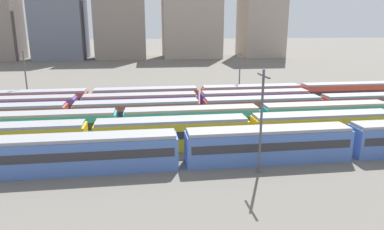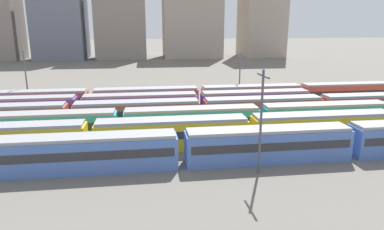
# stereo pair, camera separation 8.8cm
# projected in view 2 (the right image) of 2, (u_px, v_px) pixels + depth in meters

# --- Properties ---
(ground_plane) EXTENTS (600.00, 600.00, 0.00)m
(ground_plane) POSITION_uv_depth(u_px,v_px,m) (36.00, 135.00, 47.14)
(ground_plane) COLOR #666059
(train_track_0) EXTENTS (112.50, 3.06, 3.75)m
(train_track_0) POSITION_uv_depth(u_px,v_px,m) (349.00, 140.00, 39.12)
(train_track_0) COLOR #4C70BC
(train_track_0) RESTS_ON ground_plane
(train_track_1) EXTENTS (74.70, 3.06, 3.75)m
(train_track_1) POSITION_uv_depth(u_px,v_px,m) (249.00, 130.00, 42.79)
(train_track_1) COLOR yellow
(train_track_1) RESTS_ON ground_plane
(train_track_2) EXTENTS (74.70, 3.06, 3.75)m
(train_track_2) POSITION_uv_depth(u_px,v_px,m) (260.00, 118.00, 48.18)
(train_track_2) COLOR teal
(train_track_2) RESTS_ON ground_plane
(train_track_3) EXTENTS (93.60, 3.06, 3.75)m
(train_track_3) POSITION_uv_depth(u_px,v_px,m) (263.00, 109.00, 53.45)
(train_track_3) COLOR #BC4C38
(train_track_3) RESTS_ON ground_plane
(train_track_4) EXTENTS (55.80, 3.06, 3.75)m
(train_track_4) POSITION_uv_depth(u_px,v_px,m) (141.00, 105.00, 55.98)
(train_track_4) COLOR #6B429E
(train_track_4) RESTS_ON ground_plane
(train_track_5) EXTENTS (74.70, 3.06, 3.75)m
(train_track_5) POSITION_uv_depth(u_px,v_px,m) (200.00, 97.00, 62.35)
(train_track_5) COLOR #BC4C38
(train_track_5) RESTS_ON ground_plane
(catenary_pole_0) EXTENTS (0.24, 3.20, 10.43)m
(catenary_pole_0) POSITION_uv_depth(u_px,v_px,m) (261.00, 118.00, 33.81)
(catenary_pole_0) COLOR #4C4C51
(catenary_pole_0) RESTS_ON ground_plane
(catenary_pole_1) EXTENTS (0.24, 3.20, 9.08)m
(catenary_pole_1) POSITION_uv_depth(u_px,v_px,m) (240.00, 76.00, 65.64)
(catenary_pole_1) COLOR #4C4C51
(catenary_pole_1) RESTS_ON ground_plane
(catenary_pole_3) EXTENTS (0.24, 3.20, 10.10)m
(catenary_pole_3) POSITION_uv_depth(u_px,v_px,m) (26.00, 77.00, 60.29)
(catenary_pole_3) COLOR #4C4C51
(catenary_pole_3) RESTS_ON ground_plane
(distant_building_1) EXTENTS (19.76, 21.30, 40.19)m
(distant_building_1) POSITION_uv_depth(u_px,v_px,m) (59.00, 9.00, 143.07)
(distant_building_1) COLOR slate
(distant_building_1) RESTS_ON ground_plane
(distant_building_2) EXTENTS (20.56, 18.60, 37.78)m
(distant_building_2) POSITION_uv_depth(u_px,v_px,m) (120.00, 13.00, 146.62)
(distant_building_2) COLOR gray
(distant_building_2) RESTS_ON ground_plane
(distant_building_3) EXTENTS (24.63, 18.70, 37.86)m
(distant_building_3) POSITION_uv_depth(u_px,v_px,m) (192.00, 13.00, 150.61)
(distant_building_3) COLOR #A89989
(distant_building_3) RESTS_ON ground_plane
(distant_building_4) EXTENTS (17.57, 19.05, 48.09)m
(distant_building_4) POSITION_uv_depth(u_px,v_px,m) (262.00, 1.00, 153.46)
(distant_building_4) COLOR #A89989
(distant_building_4) RESTS_ON ground_plane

